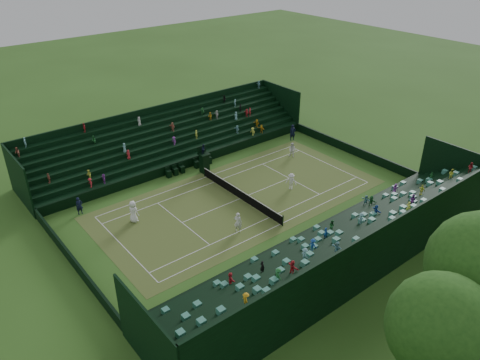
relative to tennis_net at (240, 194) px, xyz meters
The scene contains 17 objects.
ground 0.53m from the tennis_net, ahead, with size 160.00×160.00×0.00m, color #315A1C.
court_surface 0.52m from the tennis_net, ahead, with size 12.97×26.77×0.01m, color #3E7627.
perimeter_wall_north 15.89m from the tennis_net, 90.00° to the left, with size 17.17×0.20×1.00m, color black.
perimeter_wall_south 15.89m from the tennis_net, 90.00° to the right, with size 17.17×0.20×1.00m, color black.
perimeter_wall_east 8.49m from the tennis_net, ahead, with size 0.20×31.77×1.00m, color black.
perimeter_wall_west 8.49m from the tennis_net, behind, with size 0.20×31.77×1.00m, color black.
north_grandstand 12.70m from the tennis_net, ahead, with size 6.60×32.00×4.90m.
south_grandstand 12.70m from the tennis_net, behind, with size 6.60×32.00×4.90m.
tennis_net is the anchor object (origin of this frame).
umpire_chair 6.58m from the tennis_net, behind, with size 1.00×1.00×3.15m.
courtside_chairs 7.87m from the tennis_net, behind, with size 0.49×5.46×1.06m.
player_near_west 9.89m from the tennis_net, 106.00° to the right, with size 0.99×0.64×2.02m, color white.
player_near_east 5.32m from the tennis_net, 40.61° to the right, with size 0.67×0.44×1.84m, color white.
player_far_west 10.70m from the tennis_net, 108.82° to the left, with size 0.81×0.63×1.66m, color white.
player_far_east 5.27m from the tennis_net, 72.11° to the left, with size 1.08×0.62×1.67m, color white.
line_judge_north 15.00m from the tennis_net, 116.74° to the left, with size 0.70×0.46×1.92m, color black.
line_judge_south 14.36m from the tennis_net, 118.47° to the right, with size 0.59×0.39×1.63m, color black.
Camera 1 is at (29.25, -23.48, 22.43)m, focal length 35.00 mm.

